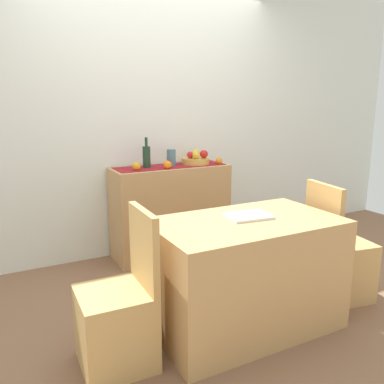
{
  "coord_description": "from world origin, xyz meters",
  "views": [
    {
      "loc": [
        -1.46,
        -2.48,
        1.47
      ],
      "look_at": [
        0.03,
        0.36,
        0.75
      ],
      "focal_mm": 37.15,
      "sensor_mm": 36.0,
      "label": 1
    }
  ],
  "objects_px": {
    "dining_table": "(245,274)",
    "fruit_bowl": "(195,161)",
    "ceramic_vase": "(171,158)",
    "chair_by_corner": "(338,264)",
    "open_book": "(248,216)",
    "chair_near_window": "(118,321)",
    "sideboard_console": "(171,211)",
    "wine_bottle": "(147,157)"
  },
  "relations": [
    {
      "from": "ceramic_vase",
      "to": "chair_near_window",
      "type": "height_order",
      "value": "ceramic_vase"
    },
    {
      "from": "wine_bottle",
      "to": "dining_table",
      "type": "height_order",
      "value": "wine_bottle"
    },
    {
      "from": "wine_bottle",
      "to": "dining_table",
      "type": "bearing_deg",
      "value": -84.93
    },
    {
      "from": "sideboard_console",
      "to": "ceramic_vase",
      "type": "height_order",
      "value": "ceramic_vase"
    },
    {
      "from": "dining_table",
      "to": "open_book",
      "type": "height_order",
      "value": "open_book"
    },
    {
      "from": "fruit_bowl",
      "to": "open_book",
      "type": "xyz_separation_m",
      "value": [
        -0.34,
        -1.37,
        -0.16
      ]
    },
    {
      "from": "fruit_bowl",
      "to": "chair_by_corner",
      "type": "xyz_separation_m",
      "value": [
        0.48,
        -1.41,
        -0.65
      ]
    },
    {
      "from": "chair_near_window",
      "to": "chair_by_corner",
      "type": "height_order",
      "value": "same"
    },
    {
      "from": "open_book",
      "to": "chair_by_corner",
      "type": "bearing_deg",
      "value": 3.8
    },
    {
      "from": "sideboard_console",
      "to": "dining_table",
      "type": "height_order",
      "value": "sideboard_console"
    },
    {
      "from": "dining_table",
      "to": "open_book",
      "type": "relative_size",
      "value": 4.3
    },
    {
      "from": "fruit_bowl",
      "to": "dining_table",
      "type": "xyz_separation_m",
      "value": [
        -0.38,
        -1.41,
        -0.54
      ]
    },
    {
      "from": "ceramic_vase",
      "to": "sideboard_console",
      "type": "bearing_deg",
      "value": 180.0
    },
    {
      "from": "dining_table",
      "to": "wine_bottle",
      "type": "bearing_deg",
      "value": 95.07
    },
    {
      "from": "fruit_bowl",
      "to": "open_book",
      "type": "bearing_deg",
      "value": -104.01
    },
    {
      "from": "ceramic_vase",
      "to": "chair_by_corner",
      "type": "xyz_separation_m",
      "value": [
        0.74,
        -1.41,
        -0.69
      ]
    },
    {
      "from": "chair_near_window",
      "to": "chair_by_corner",
      "type": "bearing_deg",
      "value": 0.1
    },
    {
      "from": "wine_bottle",
      "to": "dining_table",
      "type": "xyz_separation_m",
      "value": [
        0.13,
        -1.41,
        -0.62
      ]
    },
    {
      "from": "fruit_bowl",
      "to": "dining_table",
      "type": "distance_m",
      "value": 1.56
    },
    {
      "from": "wine_bottle",
      "to": "open_book",
      "type": "distance_m",
      "value": 1.4
    },
    {
      "from": "chair_by_corner",
      "to": "open_book",
      "type": "bearing_deg",
      "value": 177.28
    },
    {
      "from": "sideboard_console",
      "to": "fruit_bowl",
      "type": "distance_m",
      "value": 0.55
    },
    {
      "from": "wine_bottle",
      "to": "chair_by_corner",
      "type": "relative_size",
      "value": 0.32
    },
    {
      "from": "fruit_bowl",
      "to": "chair_near_window",
      "type": "xyz_separation_m",
      "value": [
        -1.25,
        -1.41,
        -0.65
      ]
    },
    {
      "from": "ceramic_vase",
      "to": "open_book",
      "type": "xyz_separation_m",
      "value": [
        -0.08,
        -1.37,
        -0.21
      ]
    },
    {
      "from": "wine_bottle",
      "to": "chair_near_window",
      "type": "bearing_deg",
      "value": -117.69
    },
    {
      "from": "ceramic_vase",
      "to": "chair_by_corner",
      "type": "bearing_deg",
      "value": -62.21
    },
    {
      "from": "open_book",
      "to": "chair_near_window",
      "type": "xyz_separation_m",
      "value": [
        -0.91,
        -0.04,
        -0.48
      ]
    },
    {
      "from": "wine_bottle",
      "to": "chair_by_corner",
      "type": "distance_m",
      "value": 1.87
    },
    {
      "from": "wine_bottle",
      "to": "open_book",
      "type": "bearing_deg",
      "value": -83.03
    },
    {
      "from": "ceramic_vase",
      "to": "chair_near_window",
      "type": "relative_size",
      "value": 0.18
    },
    {
      "from": "fruit_bowl",
      "to": "chair_by_corner",
      "type": "relative_size",
      "value": 0.3
    },
    {
      "from": "ceramic_vase",
      "to": "chair_near_window",
      "type": "bearing_deg",
      "value": -125.03
    },
    {
      "from": "fruit_bowl",
      "to": "open_book",
      "type": "height_order",
      "value": "fruit_bowl"
    },
    {
      "from": "sideboard_console",
      "to": "open_book",
      "type": "distance_m",
      "value": 1.4
    },
    {
      "from": "dining_table",
      "to": "fruit_bowl",
      "type": "bearing_deg",
      "value": 74.78
    },
    {
      "from": "sideboard_console",
      "to": "open_book",
      "type": "relative_size",
      "value": 4.0
    },
    {
      "from": "ceramic_vase",
      "to": "chair_by_corner",
      "type": "height_order",
      "value": "ceramic_vase"
    },
    {
      "from": "sideboard_console",
      "to": "dining_table",
      "type": "xyz_separation_m",
      "value": [
        -0.11,
        -1.41,
        -0.07
      ]
    },
    {
      "from": "wine_bottle",
      "to": "ceramic_vase",
      "type": "xyz_separation_m",
      "value": [
        0.25,
        0.0,
        -0.03
      ]
    },
    {
      "from": "chair_by_corner",
      "to": "ceramic_vase",
      "type": "bearing_deg",
      "value": 117.79
    },
    {
      "from": "chair_near_window",
      "to": "fruit_bowl",
      "type": "bearing_deg",
      "value": 48.48
    }
  ]
}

